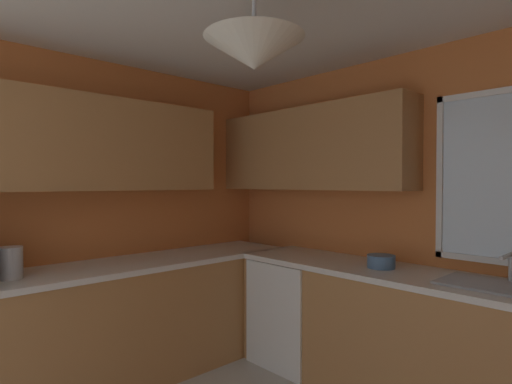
# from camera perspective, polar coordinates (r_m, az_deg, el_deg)

# --- Properties ---
(room_shell) EXTENTS (4.00, 3.58, 2.55)m
(room_shell) POSITION_cam_1_polar(r_m,az_deg,el_deg) (2.39, 1.68, 6.19)
(room_shell) COLOR #D17238
(room_shell) RESTS_ON ground_plane
(counter_run_left) EXTENTS (0.65, 3.19, 0.90)m
(counter_run_left) POSITION_cam_1_polar(r_m,az_deg,el_deg) (3.35, -20.57, -17.18)
(counter_run_left) COLOR #AD7542
(counter_run_left) RESTS_ON ground_plane
(counter_run_back) EXTENTS (3.09, 0.65, 0.90)m
(counter_run_back) POSITION_cam_1_polar(r_m,az_deg,el_deg) (3.04, 24.11, -19.15)
(counter_run_back) COLOR #AD7542
(counter_run_back) RESTS_ON ground_plane
(dishwasher) EXTENTS (0.60, 0.60, 0.86)m
(dishwasher) POSITION_cam_1_polar(r_m,az_deg,el_deg) (3.62, 5.65, -16.08)
(dishwasher) COLOR white
(dishwasher) RESTS_ON ground_plane
(kettle) EXTENTS (0.14, 0.14, 0.20)m
(kettle) POSITION_cam_1_polar(r_m,az_deg,el_deg) (3.02, -30.95, -8.46)
(kettle) COLOR #B7B7BC
(kettle) RESTS_ON counter_run_left
(sink_assembly) EXTENTS (0.66, 0.40, 0.19)m
(sink_assembly) POSITION_cam_1_polar(r_m,az_deg,el_deg) (2.80, 31.12, -11.13)
(sink_assembly) COLOR #9EA0A5
(sink_assembly) RESTS_ON counter_run_back
(bowl) EXTENTS (0.20, 0.20, 0.09)m
(bowl) POSITION_cam_1_polar(r_m,az_deg,el_deg) (3.08, 17.01, -9.22)
(bowl) COLOR #4C7099
(bowl) RESTS_ON counter_run_back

